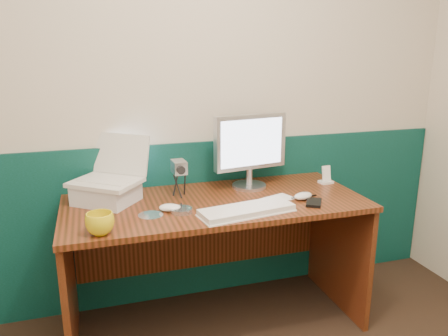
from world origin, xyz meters
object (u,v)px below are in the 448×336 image
object	(u,v)px
laptop	(104,159)
camcorder	(179,179)
desk	(216,264)
keyboard	(247,211)
mug	(100,224)
monitor	(250,151)

from	to	relation	value
laptop	camcorder	world-z (taller)	laptop
desk	camcorder	bearing A→B (deg)	142.40
desk	keyboard	size ratio (longest dim) A/B	3.38
mug	camcorder	size ratio (longest dim) A/B	0.62
mug	laptop	bearing A→B (deg)	83.71
desk	mug	xyz separation A→B (m)	(-0.61, -0.28, 0.42)
desk	mug	distance (m)	0.79
mug	monitor	bearing A→B (deg)	27.48
laptop	camcorder	bearing A→B (deg)	36.34
desk	monitor	size ratio (longest dim) A/B	3.62
monitor	keyboard	bearing A→B (deg)	-120.81
desk	mug	bearing A→B (deg)	-155.49
desk	monitor	distance (m)	0.67
laptop	camcorder	size ratio (longest dim) A/B	1.67
desk	laptop	size ratio (longest dim) A/B	4.78
monitor	mug	size ratio (longest dim) A/B	3.54
monitor	camcorder	size ratio (longest dim) A/B	2.20
desk	camcorder	world-z (taller)	camcorder
desk	laptop	bearing A→B (deg)	165.81
mug	camcorder	xyz separation A→B (m)	(0.44, 0.41, 0.05)
keyboard	mug	distance (m)	0.70
mug	desk	bearing A→B (deg)	24.51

